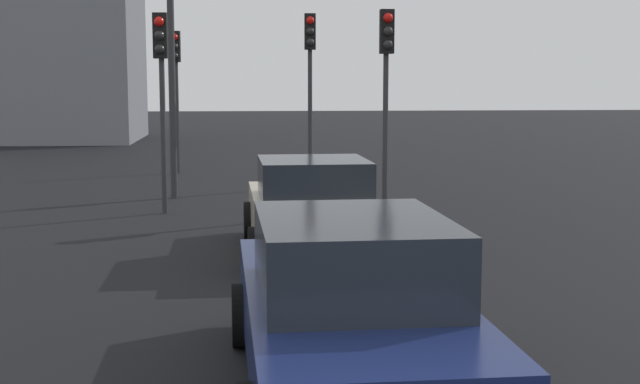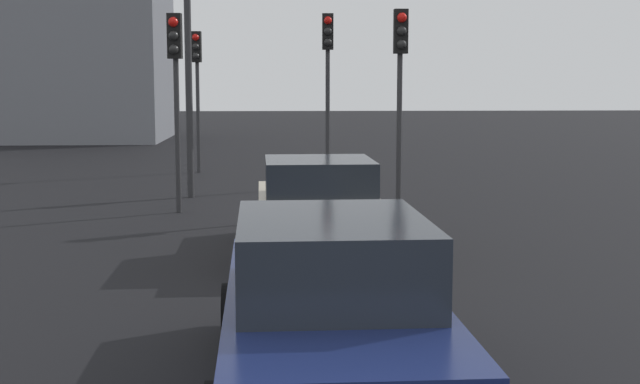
{
  "view_description": "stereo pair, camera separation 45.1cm",
  "coord_description": "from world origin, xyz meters",
  "px_view_note": "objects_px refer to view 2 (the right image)",
  "views": [
    {
      "loc": [
        -3.94,
        1.1,
        2.64
      ],
      "look_at": [
        6.89,
        0.03,
        1.25
      ],
      "focal_mm": 47.59,
      "sensor_mm": 36.0,
      "label": 1
    },
    {
      "loc": [
        -3.98,
        0.65,
        2.64
      ],
      "look_at": [
        6.89,
        0.03,
        1.25
      ],
      "focal_mm": 47.59,
      "sensor_mm": 36.0,
      "label": 2
    }
  ],
  "objects_px": {
    "car_navy_second": "(330,310)",
    "traffic_light_near_right": "(328,64)",
    "car_beige_lead": "(318,207)",
    "traffic_light_far_left": "(175,70)",
    "traffic_light_far_right": "(197,72)",
    "street_lamp_kerbside": "(187,11)",
    "traffic_light_near_left": "(400,67)"
  },
  "relations": [
    {
      "from": "car_beige_lead",
      "to": "traffic_light_far_left",
      "type": "xyz_separation_m",
      "value": [
        4.32,
        2.66,
        2.19
      ]
    },
    {
      "from": "car_beige_lead",
      "to": "traffic_light_near_left",
      "type": "height_order",
      "value": "traffic_light_near_left"
    },
    {
      "from": "traffic_light_far_left",
      "to": "traffic_light_far_right",
      "type": "distance_m",
      "value": 8.04
    },
    {
      "from": "car_beige_lead",
      "to": "traffic_light_far_right",
      "type": "distance_m",
      "value": 12.9
    },
    {
      "from": "traffic_light_far_left",
      "to": "street_lamp_kerbside",
      "type": "xyz_separation_m",
      "value": [
        2.44,
        -0.03,
        1.39
      ]
    },
    {
      "from": "traffic_light_near_left",
      "to": "street_lamp_kerbside",
      "type": "relative_size",
      "value": 0.57
    },
    {
      "from": "car_navy_second",
      "to": "street_lamp_kerbside",
      "type": "relative_size",
      "value": 0.64
    },
    {
      "from": "car_navy_second",
      "to": "traffic_light_near_right",
      "type": "relative_size",
      "value": 1.06
    },
    {
      "from": "car_beige_lead",
      "to": "traffic_light_near_left",
      "type": "distance_m",
      "value": 5.32
    },
    {
      "from": "traffic_light_near_right",
      "to": "street_lamp_kerbside",
      "type": "relative_size",
      "value": 0.6
    },
    {
      "from": "car_beige_lead",
      "to": "street_lamp_kerbside",
      "type": "relative_size",
      "value": 0.57
    },
    {
      "from": "traffic_light_far_left",
      "to": "traffic_light_far_right",
      "type": "xyz_separation_m",
      "value": [
        8.04,
        0.26,
        0.09
      ]
    },
    {
      "from": "traffic_light_near_right",
      "to": "car_navy_second",
      "type": "bearing_deg",
      "value": -1.27
    },
    {
      "from": "traffic_light_near_left",
      "to": "traffic_light_far_right",
      "type": "distance_m",
      "value": 9.32
    },
    {
      "from": "traffic_light_near_left",
      "to": "street_lamp_kerbside",
      "type": "distance_m",
      "value": 5.31
    },
    {
      "from": "traffic_light_far_right",
      "to": "car_beige_lead",
      "type": "bearing_deg",
      "value": 18.63
    },
    {
      "from": "traffic_light_near_left",
      "to": "street_lamp_kerbside",
      "type": "xyz_separation_m",
      "value": [
        2.36,
        4.57,
        1.32
      ]
    },
    {
      "from": "street_lamp_kerbside",
      "to": "traffic_light_near_right",
      "type": "bearing_deg",
      "value": -61.83
    },
    {
      "from": "traffic_light_near_right",
      "to": "traffic_light_far_right",
      "type": "bearing_deg",
      "value": -133.91
    },
    {
      "from": "traffic_light_near_right",
      "to": "street_lamp_kerbside",
      "type": "xyz_separation_m",
      "value": [
        -1.79,
        3.34,
        1.15
      ]
    },
    {
      "from": "street_lamp_kerbside",
      "to": "traffic_light_near_left",
      "type": "bearing_deg",
      "value": -117.35
    },
    {
      "from": "car_navy_second",
      "to": "traffic_light_far_left",
      "type": "relative_size",
      "value": 1.16
    },
    {
      "from": "car_navy_second",
      "to": "traffic_light_far_right",
      "type": "xyz_separation_m",
      "value": [
        18.54,
        2.68,
        2.25
      ]
    },
    {
      "from": "car_beige_lead",
      "to": "traffic_light_far_right",
      "type": "bearing_deg",
      "value": 12.48
    },
    {
      "from": "car_navy_second",
      "to": "street_lamp_kerbside",
      "type": "distance_m",
      "value": 13.63
    },
    {
      "from": "car_navy_second",
      "to": "traffic_light_far_right",
      "type": "bearing_deg",
      "value": 7.24
    },
    {
      "from": "traffic_light_near_left",
      "to": "traffic_light_near_right",
      "type": "bearing_deg",
      "value": -164.99
    },
    {
      "from": "traffic_light_far_left",
      "to": "street_lamp_kerbside",
      "type": "bearing_deg",
      "value": -175.5
    },
    {
      "from": "traffic_light_near_left",
      "to": "street_lamp_kerbside",
      "type": "bearing_deg",
      "value": -118.81
    },
    {
      "from": "car_beige_lead",
      "to": "traffic_light_near_right",
      "type": "distance_m",
      "value": 8.92
    },
    {
      "from": "car_navy_second",
      "to": "traffic_light_near_right",
      "type": "bearing_deg",
      "value": -4.69
    },
    {
      "from": "traffic_light_far_left",
      "to": "car_navy_second",
      "type": "bearing_deg",
      "value": 18.15
    }
  ]
}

